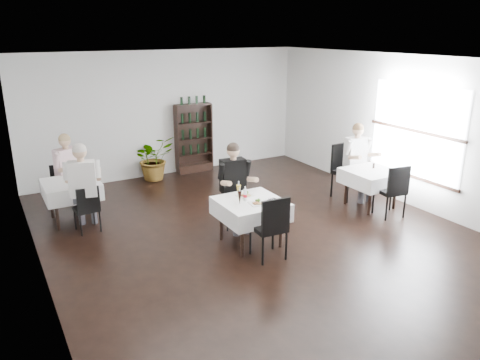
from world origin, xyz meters
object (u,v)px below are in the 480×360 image
at_px(wine_shelf, 194,139).
at_px(potted_tree, 154,158).
at_px(main_table, 251,209).
at_px(diner_main, 235,180).

distance_m(wine_shelf, potted_tree, 1.16).
relative_size(main_table, diner_main, 0.65).
bearing_deg(diner_main, potted_tree, 94.69).
bearing_deg(potted_tree, wine_shelf, 5.91).
bearing_deg(main_table, potted_tree, 92.79).
bearing_deg(potted_tree, main_table, -87.21).
relative_size(wine_shelf, potted_tree, 1.66).
xyz_separation_m(wine_shelf, main_table, (-0.90, -4.31, -0.23)).
xyz_separation_m(wine_shelf, potted_tree, (-1.10, -0.11, -0.32)).
height_order(wine_shelf, diner_main, wine_shelf).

